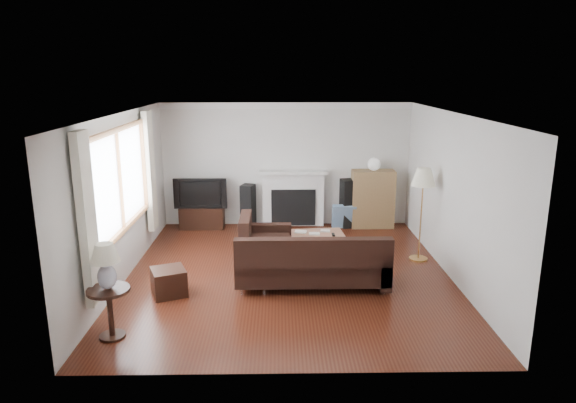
{
  "coord_description": "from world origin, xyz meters",
  "views": [
    {
      "loc": [
        -0.14,
        -7.55,
        3.1
      ],
      "look_at": [
        0.0,
        0.3,
        1.1
      ],
      "focal_mm": 32.0,
      "sensor_mm": 36.0,
      "label": 1
    }
  ],
  "objects_px": {
    "tv_stand": "(202,217)",
    "floor_lamp": "(421,215)",
    "side_table": "(110,313)",
    "bookshelf": "(372,199)",
    "coffee_table": "(314,244)",
    "sectional_sofa": "(312,260)"
  },
  "relations": [
    {
      "from": "bookshelf",
      "to": "coffee_table",
      "type": "relative_size",
      "value": 1.16
    },
    {
      "from": "tv_stand",
      "to": "bookshelf",
      "type": "distance_m",
      "value": 3.48
    },
    {
      "from": "tv_stand",
      "to": "side_table",
      "type": "xyz_separation_m",
      "value": [
        -0.44,
        -4.44,
        0.09
      ]
    },
    {
      "from": "bookshelf",
      "to": "floor_lamp",
      "type": "bearing_deg",
      "value": -76.53
    },
    {
      "from": "tv_stand",
      "to": "sectional_sofa",
      "type": "distance_m",
      "value": 3.58
    },
    {
      "from": "bookshelf",
      "to": "coffee_table",
      "type": "xyz_separation_m",
      "value": [
        -1.3,
        -1.64,
        -0.39
      ]
    },
    {
      "from": "bookshelf",
      "to": "side_table",
      "type": "relative_size",
      "value": 1.87
    },
    {
      "from": "tv_stand",
      "to": "coffee_table",
      "type": "relative_size",
      "value": 0.88
    },
    {
      "from": "sectional_sofa",
      "to": "floor_lamp",
      "type": "distance_m",
      "value": 2.18
    },
    {
      "from": "tv_stand",
      "to": "bookshelf",
      "type": "relative_size",
      "value": 0.75
    },
    {
      "from": "tv_stand",
      "to": "floor_lamp",
      "type": "bearing_deg",
      "value": -25.85
    },
    {
      "from": "sectional_sofa",
      "to": "side_table",
      "type": "distance_m",
      "value": 2.91
    },
    {
      "from": "floor_lamp",
      "to": "sectional_sofa",
      "type": "bearing_deg",
      "value": -151.11
    },
    {
      "from": "side_table",
      "to": "coffee_table",
      "type": "bearing_deg",
      "value": 47.24
    },
    {
      "from": "sectional_sofa",
      "to": "floor_lamp",
      "type": "height_order",
      "value": "floor_lamp"
    },
    {
      "from": "side_table",
      "to": "bookshelf",
      "type": "bearing_deg",
      "value": 48.78
    },
    {
      "from": "side_table",
      "to": "tv_stand",
      "type": "bearing_deg",
      "value": 84.3
    },
    {
      "from": "sectional_sofa",
      "to": "side_table",
      "type": "height_order",
      "value": "sectional_sofa"
    },
    {
      "from": "coffee_table",
      "to": "floor_lamp",
      "type": "height_order",
      "value": "floor_lamp"
    },
    {
      "from": "coffee_table",
      "to": "floor_lamp",
      "type": "relative_size",
      "value": 0.64
    },
    {
      "from": "floor_lamp",
      "to": "side_table",
      "type": "bearing_deg",
      "value": -149.81
    },
    {
      "from": "coffee_table",
      "to": "floor_lamp",
      "type": "bearing_deg",
      "value": -14.11
    }
  ]
}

